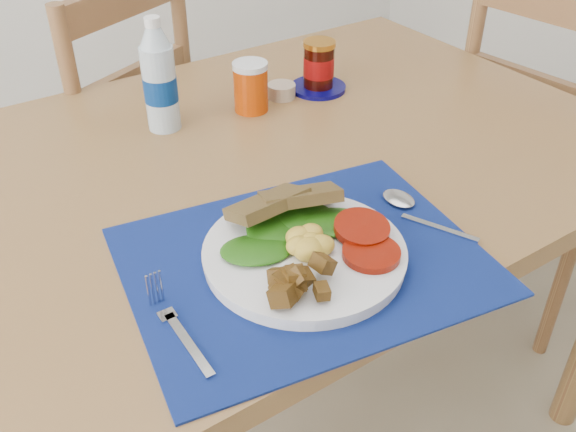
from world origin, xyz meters
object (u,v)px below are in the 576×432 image
(water_bottle, at_px, (160,81))
(jam_on_saucer, at_px, (319,69))
(juice_glass, at_px, (251,88))
(breakfast_plate, at_px, (303,251))
(chair_end, at_px, (549,126))
(chair_far, at_px, (108,121))

(water_bottle, relative_size, jam_on_saucer, 1.81)
(jam_on_saucer, bearing_deg, water_bottle, 175.86)
(juice_glass, bearing_deg, breakfast_plate, -113.25)
(breakfast_plate, distance_m, juice_glass, 0.49)
(jam_on_saucer, bearing_deg, chair_end, -18.09)
(water_bottle, bearing_deg, jam_on_saucer, -4.14)
(juice_glass, bearing_deg, chair_end, -13.98)
(water_bottle, xyz_separation_m, jam_on_saucer, (0.34, -0.02, -0.05))
(chair_end, height_order, jam_on_saucer, chair_end)
(water_bottle, height_order, jam_on_saucer, water_bottle)
(chair_end, relative_size, water_bottle, 5.40)
(chair_end, relative_size, breakfast_plate, 4.13)
(chair_far, bearing_deg, breakfast_plate, 62.44)
(breakfast_plate, xyz_separation_m, jam_on_saucer, (0.36, 0.45, 0.02))
(water_bottle, bearing_deg, breakfast_plate, -92.26)
(chair_far, distance_m, jam_on_saucer, 0.60)
(breakfast_plate, height_order, jam_on_saucer, jam_on_saucer)
(chair_far, relative_size, breakfast_plate, 4.11)
(water_bottle, distance_m, juice_glass, 0.18)
(breakfast_plate, bearing_deg, water_bottle, 92.85)
(chair_end, bearing_deg, chair_far, 47.47)
(breakfast_plate, xyz_separation_m, water_bottle, (0.02, 0.48, 0.07))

